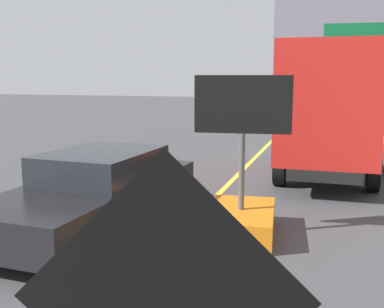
{
  "coord_description": "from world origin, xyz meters",
  "views": [
    {
      "loc": [
        2.48,
        0.8,
        2.68
      ],
      "look_at": [
        0.66,
        6.71,
        1.65
      ],
      "focal_mm": 43.68,
      "sensor_mm": 36.0,
      "label": 1
    }
  ],
  "objects_px": {
    "highway_guide_sign": "(371,58)",
    "arrow_board_trailer": "(241,207)",
    "roadwork_sign": "(165,306)",
    "box_truck": "(329,106)",
    "pickup_car": "(97,191)",
    "traffic_cone_mid_lane": "(197,250)"
  },
  "relations": [
    {
      "from": "box_truck",
      "to": "highway_guide_sign",
      "type": "xyz_separation_m",
      "value": [
        1.46,
        7.17,
        1.56
      ]
    },
    {
      "from": "roadwork_sign",
      "to": "box_truck",
      "type": "distance_m",
      "value": 11.25
    },
    {
      "from": "arrow_board_trailer",
      "to": "pickup_car",
      "type": "relative_size",
      "value": 0.55
    },
    {
      "from": "box_truck",
      "to": "highway_guide_sign",
      "type": "relative_size",
      "value": 1.46
    },
    {
      "from": "roadwork_sign",
      "to": "pickup_car",
      "type": "height_order",
      "value": "roadwork_sign"
    },
    {
      "from": "box_truck",
      "to": "pickup_car",
      "type": "distance_m",
      "value": 7.41
    },
    {
      "from": "highway_guide_sign",
      "to": "arrow_board_trailer",
      "type": "bearing_deg",
      "value": -101.96
    },
    {
      "from": "box_truck",
      "to": "pickup_car",
      "type": "height_order",
      "value": "box_truck"
    },
    {
      "from": "arrow_board_trailer",
      "to": "box_truck",
      "type": "relative_size",
      "value": 0.37
    },
    {
      "from": "roadwork_sign",
      "to": "highway_guide_sign",
      "type": "distance_m",
      "value": 18.61
    },
    {
      "from": "roadwork_sign",
      "to": "arrow_board_trailer",
      "type": "height_order",
      "value": "arrow_board_trailer"
    },
    {
      "from": "pickup_car",
      "to": "traffic_cone_mid_lane",
      "type": "xyz_separation_m",
      "value": [
        2.18,
        -1.18,
        -0.41
      ]
    },
    {
      "from": "arrow_board_trailer",
      "to": "highway_guide_sign",
      "type": "relative_size",
      "value": 0.54
    },
    {
      "from": "roadwork_sign",
      "to": "highway_guide_sign",
      "type": "xyz_separation_m",
      "value": [
        2.12,
        18.39,
        1.95
      ]
    },
    {
      "from": "box_truck",
      "to": "highway_guide_sign",
      "type": "distance_m",
      "value": 7.48
    },
    {
      "from": "pickup_car",
      "to": "arrow_board_trailer",
      "type": "bearing_deg",
      "value": 10.17
    },
    {
      "from": "arrow_board_trailer",
      "to": "traffic_cone_mid_lane",
      "type": "xyz_separation_m",
      "value": [
        -0.31,
        -1.63,
        -0.2
      ]
    },
    {
      "from": "arrow_board_trailer",
      "to": "roadwork_sign",
      "type": "bearing_deg",
      "value": -83.29
    },
    {
      "from": "arrow_board_trailer",
      "to": "box_truck",
      "type": "distance_m",
      "value": 6.12
    },
    {
      "from": "box_truck",
      "to": "pickup_car",
      "type": "bearing_deg",
      "value": -121.07
    },
    {
      "from": "highway_guide_sign",
      "to": "traffic_cone_mid_lane",
      "type": "xyz_separation_m",
      "value": [
        -3.06,
        -14.62,
        -3.14
      ]
    },
    {
      "from": "highway_guide_sign",
      "to": "traffic_cone_mid_lane",
      "type": "distance_m",
      "value": 15.26
    }
  ]
}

